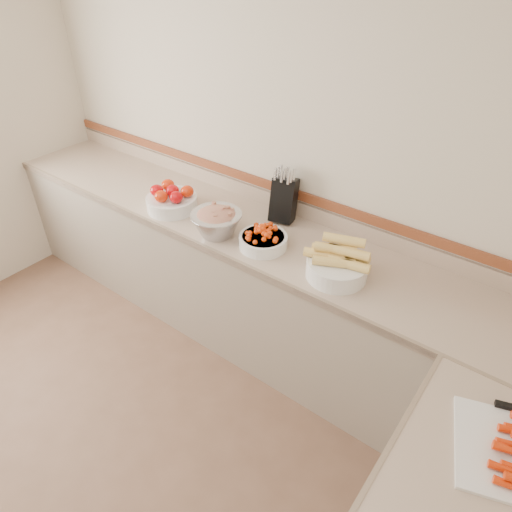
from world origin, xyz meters
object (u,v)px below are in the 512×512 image
Objects in this scene: knife_block at (284,199)px; corn_bowl at (338,264)px; rhubarb_bowl at (217,221)px; tomato_bowl at (172,200)px; cherry_tomato_bowl at (263,239)px.

corn_bowl is (0.57, -0.32, -0.07)m from knife_block.
rhubarb_bowl is at bearing -174.60° from corn_bowl.
tomato_bowl is 1.23m from corn_bowl.
corn_bowl is at bearing 5.40° from rhubarb_bowl.
corn_bowl is at bearing 1.36° from cherry_tomato_bowl.
tomato_bowl is (-0.66, -0.34, -0.08)m from knife_block.
knife_block reaches higher than corn_bowl.
cherry_tomato_bowl is 0.31m from rhubarb_bowl.
corn_bowl is (0.48, 0.01, 0.03)m from cherry_tomato_bowl.
rhubarb_bowl reaches higher than cherry_tomato_bowl.
tomato_bowl is at bearing 172.62° from rhubarb_bowl.
knife_block reaches higher than cherry_tomato_bowl.
knife_block is at bearing 104.58° from cherry_tomato_bowl.
cherry_tomato_bowl is 0.48m from corn_bowl.
knife_block is 0.45m from rhubarb_bowl.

